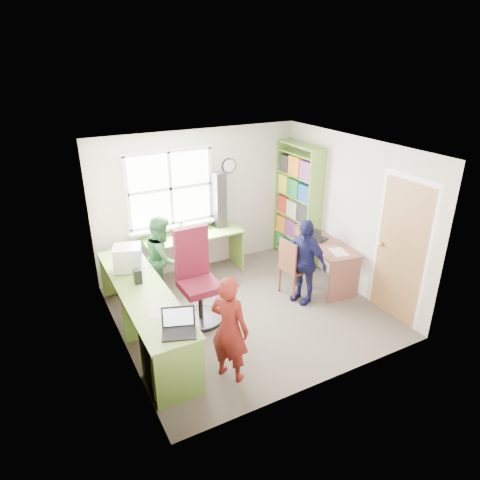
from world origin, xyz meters
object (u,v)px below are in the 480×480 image
Objects in this scene: person_red at (229,329)px; right_desk at (325,254)px; bookshelf at (297,206)px; person_green at (163,258)px; l_desk at (168,319)px; person_navy at (304,261)px; cd_tower at (220,200)px; laptop_left at (179,326)px; potted_plant at (180,229)px; wooden_chair at (293,265)px; laptop_right at (314,236)px; crt_monitor at (128,258)px; swivel_chair at (197,282)px.

right_desk is at bearing -94.45° from person_red.
person_green is (-2.59, -0.23, -0.33)m from bookshelf.
right_desk is at bearing -97.23° from bookshelf.
l_desk is 2.87m from right_desk.
person_navy is (1.74, 0.99, -0.00)m from person_red.
laptop_left is at bearing -130.73° from cd_tower.
right_desk is at bearing -32.11° from potted_plant.
bookshelf is 1.45m from wooden_chair.
bookshelf reaches higher than laptop_right.
cd_tower is 0.85m from potted_plant.
crt_monitor is 2.97m from laptop_right.
wooden_chair is at bearing -45.35° from potted_plant.
person_navy is (1.59, -0.31, 0.08)m from swivel_chair.
laptop_left is at bearing -67.54° from crt_monitor.
swivel_chair is 1.00× the size of person_green.
bookshelf is at bearing -80.17° from person_red.
bookshelf is at bearing -57.92° from person_green.
right_desk is at bearing 9.47° from crt_monitor.
wooden_chair is 1.00× the size of cd_tower.
person_red is 2.05m from person_green.
person_red is at bearing -98.42° from potted_plant.
swivel_chair is at bearing 79.53° from laptop_left.
laptop_right is 0.33× the size of person_navy.
person_red and person_navy have the same top height.
crt_monitor is at bearing 161.13° from wooden_chair.
laptop_right is at bearing 45.88° from laptop_left.
right_desk is 1.37× the size of cd_tower.
crt_monitor is (-3.16, -0.52, -0.07)m from bookshelf.
laptop_left is (-0.10, -0.70, 0.35)m from l_desk.
person_green is at bearing -174.89° from bookshelf.
person_red is at bearing -77.73° from person_navy.
laptop_left is at bearing 46.05° from person_red.
potted_plant is at bearing -178.94° from cd_tower.
swivel_chair is at bearing 170.91° from wooden_chair.
crt_monitor is (-0.81, 0.47, 0.35)m from swivel_chair.
right_desk is 2.92× the size of laptop_left.
person_navy reaches higher than right_desk.
cd_tower is at bearing -177.44° from person_navy.
person_green is (-1.77, 0.86, 0.16)m from wooden_chair.
swivel_chair reaches higher than laptop_right.
laptop_left is at bearing -144.62° from bookshelf.
crt_monitor is (-2.35, 0.57, 0.42)m from wooden_chair.
potted_plant is (-1.92, 1.04, 0.13)m from laptop_right.
l_desk is at bearing -153.57° from bookshelf.
right_desk is at bearing 41.64° from laptop_left.
cd_tower is at bearing 44.32° from crt_monitor.
bookshelf reaches higher than potted_plant.
bookshelf is at bearing -20.96° from cd_tower.
cd_tower is (1.00, 1.33, 0.65)m from swivel_chair.
person_green reaches higher than laptop_right.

